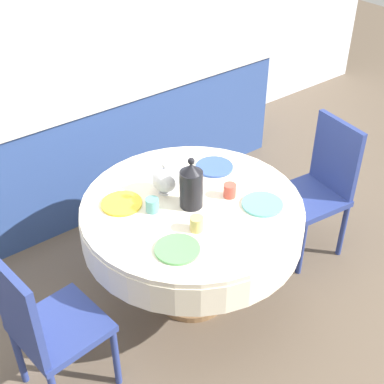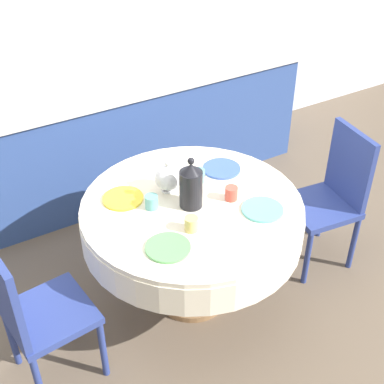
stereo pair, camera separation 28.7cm
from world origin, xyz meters
The scene contains 16 objects.
ground_plane centered at (0.00, 0.00, 0.00)m, with size 12.00×12.00×0.00m, color brown.
wall_back centered at (0.00, 1.68, 1.30)m, with size 7.00×0.05×2.60m.
kitchen_counter centered at (0.00, 1.35, 0.45)m, with size 3.24×0.64×0.90m.
dining_table centered at (0.00, 0.00, 0.60)m, with size 1.24×1.24×0.72m.
chair_left centered at (0.96, -0.11, 0.51)m, with size 0.44×0.44×0.94m.
chair_right centered at (-0.96, -0.10, 0.51)m, with size 0.44×0.44×0.94m.
plate_near_left centered at (-0.29, -0.26, 0.73)m, with size 0.23×0.23×0.01m, color #5BA85B.
cup_near_left centered at (-0.12, -0.19, 0.76)m, with size 0.07×0.07×0.08m, color #DBB766.
plate_near_right centered at (0.30, -0.24, 0.73)m, with size 0.23×0.23×0.01m, color #60BCB7.
cup_near_right centered at (0.21, -0.07, 0.76)m, with size 0.07×0.07×0.08m, color #CC4C3D.
plate_far_left centered at (-0.31, 0.23, 0.73)m, with size 0.23×0.23×0.01m, color yellow.
cup_far_left centered at (-0.21, 0.08, 0.76)m, with size 0.07×0.07×0.08m, color #5BA39E.
plate_far_right centered at (0.33, 0.20, 0.73)m, with size 0.23×0.23×0.01m, color #3856AD.
cup_far_right centered at (0.14, 0.17, 0.76)m, with size 0.07×0.07×0.08m, color #5BA39E.
coffee_carafe centered at (-0.01, -0.01, 0.85)m, with size 0.13×0.13×0.30m.
teapot centered at (-0.05, 0.18, 0.81)m, with size 0.21×0.15×0.19m.
Camera 2 is at (-1.19, -2.01, 2.48)m, focal length 50.00 mm.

